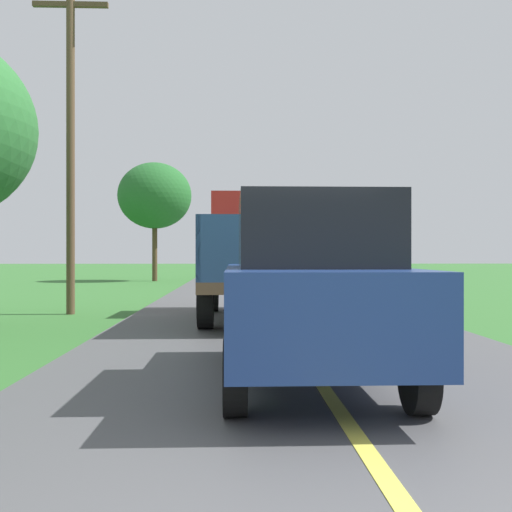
# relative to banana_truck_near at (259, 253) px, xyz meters

# --- Properties ---
(banana_truck_near) EXTENTS (2.38, 5.82, 2.80)m
(banana_truck_near) POSITION_rel_banana_truck_near_xyz_m (0.00, 0.00, 0.00)
(banana_truck_near) COLOR #2D2D30
(banana_truck_near) RESTS_ON road_surface
(utility_pole_roadside) EXTENTS (1.80, 0.20, 7.85)m
(utility_pole_roadside) POSITION_rel_banana_truck_near_xyz_m (-4.50, 1.18, 2.72)
(utility_pole_roadside) COLOR brown
(utility_pole_roadside) RESTS_ON ground
(roadside_tree_mid_right) EXTENTS (4.04, 4.04, 6.53)m
(roadside_tree_mid_right) POSITION_rel_banana_truck_near_xyz_m (-4.93, 19.72, 3.23)
(roadside_tree_mid_right) COLOR #4C3823
(roadside_tree_mid_right) RESTS_ON ground
(following_car) EXTENTS (1.74, 4.10, 1.92)m
(following_car) POSITION_rel_banana_truck_near_xyz_m (0.21, -7.15, -0.40)
(following_car) COLOR navy
(following_car) RESTS_ON road_surface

